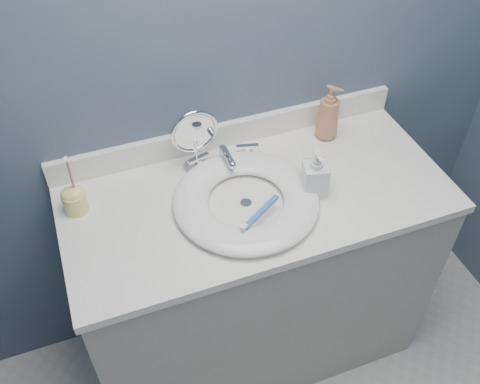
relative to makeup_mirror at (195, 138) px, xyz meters
name	(u,v)px	position (x,y,z in m)	size (l,w,h in m)	color
back_wall	(226,61)	(0.14, 0.09, 0.19)	(2.20, 0.02, 2.40)	#455167
vanity_cabinet	(255,280)	(0.14, -0.18, -0.58)	(1.20, 0.55, 0.85)	#A8A39A
countertop	(257,197)	(0.14, -0.18, -0.14)	(1.22, 0.57, 0.03)	white
backsplash	(229,134)	(0.14, 0.08, -0.08)	(1.22, 0.02, 0.09)	white
basin	(246,200)	(0.09, -0.21, -0.11)	(0.45, 0.45, 0.04)	white
drain	(246,203)	(0.09, -0.21, -0.12)	(0.04, 0.04, 0.01)	silver
faucet	(225,158)	(0.09, -0.02, -0.10)	(0.25, 0.13, 0.07)	silver
makeup_mirror	(195,138)	(0.00, 0.00, 0.00)	(0.16, 0.09, 0.23)	silver
soap_bottle_amber	(329,112)	(0.47, 0.00, -0.02)	(0.08, 0.08, 0.20)	#AB724D
soap_bottle_clear	(316,173)	(0.31, -0.24, -0.04)	(0.07, 0.08, 0.17)	silver
toothbrush_holder	(74,199)	(-0.40, -0.05, -0.08)	(0.07, 0.07, 0.21)	#F0E478
toothbrush_lying	(260,213)	(0.10, -0.30, -0.08)	(0.15, 0.10, 0.02)	#346FB9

